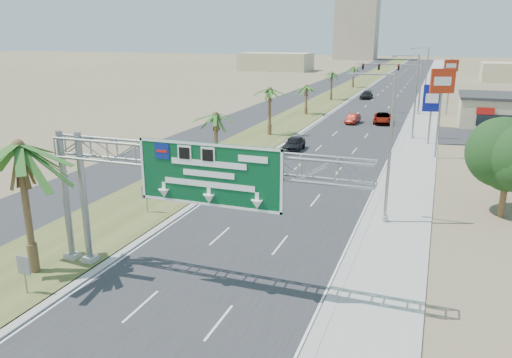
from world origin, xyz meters
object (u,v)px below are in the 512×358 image
Objects in this scene: signal_mast at (407,83)px; pole_sign_red_far at (451,70)px; car_left_lane at (294,144)px; pole_sign_blue at (432,100)px; palm_near at (18,146)px; car_right_lane at (383,118)px; car_far at (366,95)px; car_mid_lane at (353,119)px; sign_gantry at (183,168)px; pole_sign_red_near at (442,87)px.

signal_mast is 1.19× the size of pole_sign_red_far.
car_left_lane is 16.59m from pole_sign_blue.
pole_sign_red_far reaches higher than palm_near.
palm_near reaches higher than car_right_lane.
car_right_lane is at bearing 70.53° from car_left_lane.
car_right_lane is at bearing -123.78° from pole_sign_red_far.
car_left_lane is 0.91× the size of car_far.
pole_sign_blue is at bearing -94.45° from pole_sign_red_far.
car_right_lane is at bearing 117.30° from pole_sign_blue.
pole_sign_blue is 0.81× the size of pole_sign_red_far.
car_mid_lane is at bearing 133.01° from pole_sign_blue.
palm_near is (-8.14, -1.93, 0.87)m from sign_gantry.
palm_near is 65.60m from signal_mast.
sign_gantry is at bearing 13.32° from palm_near.
pole_sign_red_far is (1.09, 32.17, -0.42)m from pole_sign_red_near.
sign_gantry is 1.93× the size of pole_sign_red_far.
pole_sign_blue reaches higher than car_right_lane.
signal_mast is 1.11× the size of pole_sign_red_near.
palm_near reaches higher than car_mid_lane.
car_right_lane is (-2.35, -10.06, -4.11)m from signal_mast.
car_left_lane is at bearing -88.91° from car_far.
pole_sign_red_near reaches higher than signal_mast.
palm_near is 45.20m from pole_sign_blue.
car_mid_lane is (8.04, 52.49, -6.27)m from palm_near.
sign_gantry is at bearing -100.89° from pole_sign_red_far.
car_far is at bearing 107.57° from pole_sign_blue.
sign_gantry is at bearing -85.12° from car_mid_lane.
car_far is at bearing 97.63° from car_right_lane.
car_far is 0.54× the size of pole_sign_red_near.
pole_sign_red_far is at bearing 64.31° from car_left_lane.
pole_sign_blue is at bearing 97.88° from pole_sign_red_near.
car_far is 0.70× the size of pole_sign_blue.
signal_mast is at bearing 99.94° from pole_sign_red_near.
pole_sign_red_far is (20.61, 66.75, -0.07)m from palm_near.
car_mid_lane is (-0.10, 50.56, -5.39)m from sign_gantry.
sign_gantry reaches higher than car_right_lane.
car_left_lane is at bearing -173.11° from pole_sign_red_near.
car_right_lane reaches higher than car_mid_lane.
signal_mast is at bearing 71.81° from car_right_lane.
signal_mast is 29.94m from pole_sign_red_near.
palm_near is 69.86m from pole_sign_red_far.
palm_near reaches higher than sign_gantry.
signal_mast is 7.12m from pole_sign_red_far.
pole_sign_red_near is at bearing -91.93° from pole_sign_red_far.
car_left_lane is at bearing 95.91° from sign_gantry.
pole_sign_red_near is (13.78, -47.24, 6.56)m from car_far.
palm_near is 82.26m from car_far.
car_left_lane reaches higher than car_mid_lane.
pole_sign_red_far reaches higher than car_mid_lane.
car_left_lane is 22.25m from car_right_lane.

